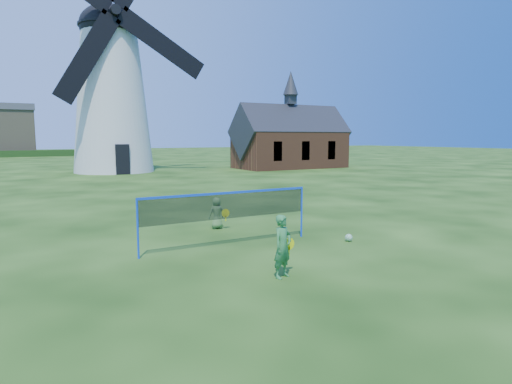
{
  "coord_description": "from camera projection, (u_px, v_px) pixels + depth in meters",
  "views": [
    {
      "loc": [
        -5.82,
        -10.21,
        3.05
      ],
      "look_at": [
        0.2,
        0.5,
        1.5
      ],
      "focal_mm": 30.65,
      "sensor_mm": 36.0,
      "label": 1
    }
  ],
  "objects": [
    {
      "name": "ground",
      "position": [
        259.0,
        248.0,
        12.05
      ],
      "size": [
        220.0,
        220.0,
        0.0
      ],
      "primitive_type": "plane",
      "color": "black",
      "rests_on": "ground"
    },
    {
      "name": "windmill",
      "position": [
        112.0,
        90.0,
        37.56
      ],
      "size": [
        15.05,
        6.74,
        20.54
      ],
      "color": "silver",
      "rests_on": "ground"
    },
    {
      "name": "chapel",
      "position": [
        290.0,
        141.0,
        43.1
      ],
      "size": [
        11.12,
        5.39,
        9.4
      ],
      "color": "brown",
      "rests_on": "ground"
    },
    {
      "name": "badminton_net",
      "position": [
        228.0,
        206.0,
        12.09
      ],
      "size": [
        5.05,
        0.05,
        1.55
      ],
      "color": "blue",
      "rests_on": "ground"
    },
    {
      "name": "player_girl",
      "position": [
        283.0,
        246.0,
        9.48
      ],
      "size": [
        0.71,
        0.49,
        1.38
      ],
      "rotation": [
        0.0,
        0.0,
        0.35
      ],
      "color": "#317C3F",
      "rests_on": "ground"
    },
    {
      "name": "player_boy",
      "position": [
        217.0,
        213.0,
        14.58
      ],
      "size": [
        0.62,
        0.41,
        1.05
      ],
      "rotation": [
        0.0,
        0.0,
        3.1
      ],
      "color": "#548540",
      "rests_on": "ground"
    },
    {
      "name": "play_ball",
      "position": [
        349.0,
        238.0,
        12.83
      ],
      "size": [
        0.22,
        0.22,
        0.22
      ],
      "primitive_type": "sphere",
      "color": "green",
      "rests_on": "ground"
    }
  ]
}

